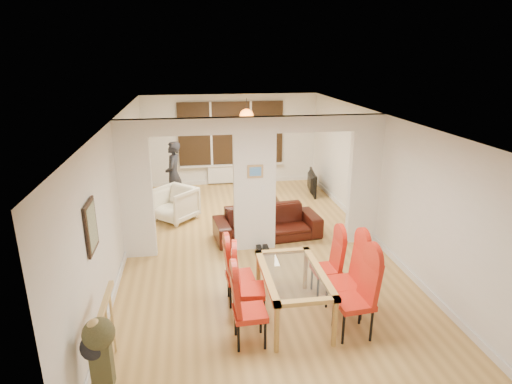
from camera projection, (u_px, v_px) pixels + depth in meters
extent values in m
cube|color=tan|center=(255.00, 247.00, 8.54)|extent=(5.00, 9.00, 0.01)
cube|color=white|center=(254.00, 185.00, 8.14)|extent=(5.00, 0.18, 2.60)
cube|color=black|center=(231.00, 133.00, 12.24)|extent=(3.00, 0.08, 1.80)
cube|color=white|center=(232.00, 174.00, 12.58)|extent=(1.40, 0.08, 0.50)
sphere|color=orange|center=(247.00, 116.00, 11.02)|extent=(0.36, 0.36, 0.36)
cube|color=gray|center=(91.00, 227.00, 5.43)|extent=(0.04, 0.52, 0.67)
cube|color=#4C8CD8|center=(255.00, 171.00, 7.95)|extent=(0.30, 0.03, 0.25)
imported|color=black|center=(267.00, 223.00, 8.91)|extent=(2.26, 1.08, 0.64)
imported|color=#EEE5CA|center=(175.00, 204.00, 9.83)|extent=(1.19, 1.19, 0.78)
imported|color=black|center=(174.00, 175.00, 10.55)|extent=(0.65, 0.47, 1.66)
imported|color=black|center=(309.00, 183.00, 11.73)|extent=(1.08, 0.29, 0.62)
cylinder|color=#143F19|center=(247.00, 193.00, 10.65)|extent=(0.07, 0.07, 0.27)
imported|color=#352212|center=(251.00, 197.00, 10.70)|extent=(0.20, 0.20, 0.05)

